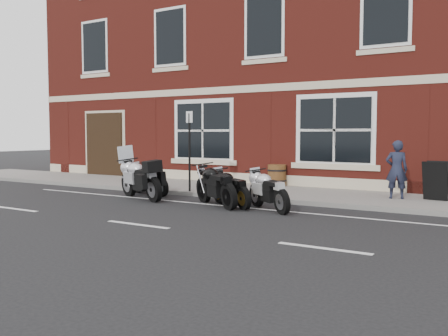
{
  "coord_description": "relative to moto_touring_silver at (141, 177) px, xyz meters",
  "views": [
    {
      "loc": [
        6.85,
        -10.65,
        1.87
      ],
      "look_at": [
        -0.78,
        1.6,
        0.86
      ],
      "focal_mm": 40.0,
      "sensor_mm": 36.0,
      "label": 1
    }
  ],
  "objects": [
    {
      "name": "ground",
      "position": [
        2.68,
        -0.12,
        -0.61
      ],
      "size": [
        80.0,
        80.0,
        0.0
      ],
      "primitive_type": "plane",
      "color": "black",
      "rests_on": "ground"
    },
    {
      "name": "sidewalk",
      "position": [
        2.68,
        2.88,
        -0.55
      ],
      "size": [
        30.0,
        3.0,
        0.12
      ],
      "primitive_type": "cube",
      "color": "slate",
      "rests_on": "ground"
    },
    {
      "name": "kerb",
      "position": [
        2.68,
        1.3,
        -0.55
      ],
      "size": [
        30.0,
        0.16,
        0.12
      ],
      "primitive_type": "cube",
      "color": "slate",
      "rests_on": "ground"
    },
    {
      "name": "pub_building",
      "position": [
        2.68,
        10.38,
        5.39
      ],
      "size": [
        24.0,
        12.0,
        12.0
      ],
      "primitive_type": "cube",
      "color": "maroon",
      "rests_on": "ground"
    },
    {
      "name": "moto_touring_silver",
      "position": [
        0.0,
        0.0,
        0.0
      ],
      "size": [
        2.17,
        1.02,
        1.51
      ],
      "rotation": [
        0.0,
        0.0,
        1.18
      ],
      "color": "black",
      "rests_on": "ground"
    },
    {
      "name": "moto_sport_red",
      "position": [
        -0.45,
        0.89,
        -0.12
      ],
      "size": [
        1.87,
        0.65,
        0.86
      ],
      "rotation": [
        0.0,
        0.0,
        1.29
      ],
      "color": "black",
      "rests_on": "ground"
    },
    {
      "name": "moto_sport_black",
      "position": [
        2.96,
        0.12,
        -0.12
      ],
      "size": [
        1.69,
        1.1,
        0.86
      ],
      "rotation": [
        0.0,
        0.0,
        1.02
      ],
      "color": "black",
      "rests_on": "ground"
    },
    {
      "name": "moto_sport_silver",
      "position": [
        4.07,
        0.06,
        -0.11
      ],
      "size": [
        1.65,
        1.27,
        0.88
      ],
      "rotation": [
        0.0,
        0.0,
        0.93
      ],
      "color": "black",
      "rests_on": "ground"
    },
    {
      "name": "moto_naked_black",
      "position": [
        2.58,
        -0.02,
        -0.05
      ],
      "size": [
        1.93,
        1.26,
        0.98
      ],
      "rotation": [
        0.0,
        0.0,
        1.02
      ],
      "color": "black",
      "rests_on": "ground"
    },
    {
      "name": "pedestrian_left",
      "position": [
        6.42,
        2.95,
        0.29
      ],
      "size": [
        0.65,
        0.52,
        1.57
      ],
      "primitive_type": "imported",
      "rotation": [
        0.0,
        0.0,
        3.43
      ],
      "color": "#1D2134",
      "rests_on": "sidewalk"
    },
    {
      "name": "a_board_sign",
      "position": [
        7.37,
        3.21,
        0.02
      ],
      "size": [
        0.67,
        0.49,
        1.03
      ],
      "primitive_type": null,
      "rotation": [
        0.0,
        0.0,
        -0.13
      ],
      "color": "black",
      "rests_on": "sidewalk"
    },
    {
      "name": "barrel_planter",
      "position": [
        2.28,
        4.18,
        -0.14
      ],
      "size": [
        0.64,
        0.64,
        0.71
      ],
      "color": "#543216",
      "rests_on": "sidewalk"
    },
    {
      "name": "parking_sign",
      "position": [
        0.69,
        1.43,
        0.9
      ],
      "size": [
        0.32,
        0.15,
        2.41
      ],
      "rotation": [
        0.0,
        0.0,
        -0.4
      ],
      "color": "black",
      "rests_on": "sidewalk"
    }
  ]
}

